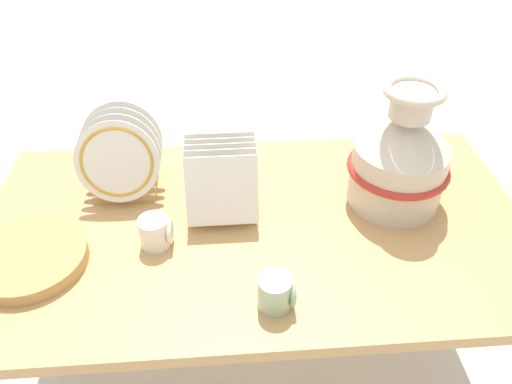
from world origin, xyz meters
TOP-DOWN VIEW (x-y plane):
  - ground_plane at (0.00, 0.00)m, footprint 14.00×14.00m
  - display_table at (0.00, 0.00)m, footprint 1.52×0.82m
  - ceramic_vase at (0.40, 0.07)m, footprint 0.28×0.28m
  - dish_rack_round_plates at (-0.37, 0.17)m, footprint 0.23×0.19m
  - dish_rack_square_plates at (-0.09, 0.06)m, footprint 0.19×0.17m
  - wicker_charger_stack at (-0.58, -0.11)m, footprint 0.28×0.28m
  - mug_sage_glaze at (0.02, -0.29)m, footprint 0.09×0.08m
  - mug_cream_glaze at (-0.26, -0.06)m, footprint 0.09×0.08m

SIDE VIEW (x-z plane):
  - ground_plane at x=0.00m, z-range 0.00..0.00m
  - display_table at x=0.00m, z-range 0.27..0.95m
  - wicker_charger_stack at x=-0.58m, z-range 0.68..0.72m
  - mug_sage_glaze at x=0.02m, z-range 0.68..0.77m
  - mug_cream_glaze at x=-0.26m, z-range 0.68..0.77m
  - dish_rack_square_plates at x=-0.09m, z-range 0.67..0.88m
  - dish_rack_round_plates at x=-0.37m, z-range 0.67..0.92m
  - ceramic_vase at x=0.40m, z-range 0.65..1.01m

